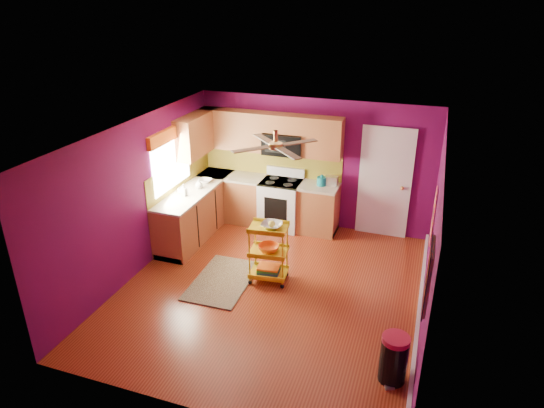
% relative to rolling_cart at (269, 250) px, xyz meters
% --- Properties ---
extents(ground, '(5.00, 5.00, 0.00)m').
position_rel_rolling_cart_xyz_m(ground, '(0.12, -0.26, -0.55)').
color(ground, maroon).
rests_on(ground, ground).
extents(room_envelope, '(4.54, 5.04, 2.52)m').
position_rel_rolling_cart_xyz_m(room_envelope, '(0.15, -0.26, 1.09)').
color(room_envelope, '#600B49').
rests_on(room_envelope, ground).
extents(lower_cabinets, '(2.81, 2.31, 0.94)m').
position_rel_rolling_cart_xyz_m(lower_cabinets, '(-1.22, 1.56, -0.11)').
color(lower_cabinets, brown).
rests_on(lower_cabinets, ground).
extents(electric_range, '(0.76, 0.66, 1.13)m').
position_rel_rolling_cart_xyz_m(electric_range, '(-0.43, 1.92, -0.06)').
color(electric_range, white).
rests_on(electric_range, ground).
extents(upper_cabinetry, '(2.80, 2.30, 1.26)m').
position_rel_rolling_cart_xyz_m(upper_cabinetry, '(-1.12, 1.92, 1.25)').
color(upper_cabinetry, brown).
rests_on(upper_cabinetry, ground).
extents(left_window, '(0.08, 1.35, 1.08)m').
position_rel_rolling_cart_xyz_m(left_window, '(-2.10, 0.79, 1.19)').
color(left_window, white).
rests_on(left_window, ground).
extents(panel_door, '(0.95, 0.11, 2.15)m').
position_rel_rolling_cart_xyz_m(panel_door, '(1.47, 2.21, 0.48)').
color(panel_door, white).
rests_on(panel_door, ground).
extents(right_wall_art, '(0.04, 2.74, 1.04)m').
position_rel_rolling_cart_xyz_m(right_wall_art, '(2.35, -0.59, 0.90)').
color(right_wall_art, black).
rests_on(right_wall_art, ground).
extents(ceiling_fan, '(1.01, 1.01, 0.26)m').
position_rel_rolling_cart_xyz_m(ceiling_fan, '(0.12, -0.06, 1.74)').
color(ceiling_fan, '#BF8C3F').
rests_on(ceiling_fan, ground).
extents(shag_rug, '(0.89, 1.42, 0.02)m').
position_rel_rolling_cart_xyz_m(shag_rug, '(-0.69, -0.28, -0.53)').
color(shag_rug, black).
rests_on(shag_rug, ground).
extents(rolling_cart, '(0.63, 0.49, 1.06)m').
position_rel_rolling_cart_xyz_m(rolling_cart, '(0.00, 0.00, 0.00)').
color(rolling_cart, gold).
rests_on(rolling_cart, ground).
extents(trash_can, '(0.42, 0.42, 0.63)m').
position_rel_rolling_cart_xyz_m(trash_can, '(2.11, -1.57, -0.23)').
color(trash_can, black).
rests_on(trash_can, ground).
extents(teal_kettle, '(0.18, 0.18, 0.21)m').
position_rel_rolling_cart_xyz_m(teal_kettle, '(0.35, 1.98, 0.48)').
color(teal_kettle, '#127F89').
rests_on(teal_kettle, lower_cabinets).
extents(toaster, '(0.22, 0.15, 0.18)m').
position_rel_rolling_cart_xyz_m(toaster, '(0.52, 2.04, 0.48)').
color(toaster, beige).
rests_on(toaster, lower_cabinets).
extents(soap_bottle_a, '(0.10, 0.10, 0.21)m').
position_rel_rolling_cart_xyz_m(soap_bottle_a, '(-1.85, 0.70, 0.50)').
color(soap_bottle_a, '#EA3F72').
rests_on(soap_bottle_a, lower_cabinets).
extents(soap_bottle_b, '(0.14, 0.14, 0.18)m').
position_rel_rolling_cart_xyz_m(soap_bottle_b, '(-1.75, 1.10, 0.48)').
color(soap_bottle_b, white).
rests_on(soap_bottle_b, lower_cabinets).
extents(counter_dish, '(0.24, 0.24, 0.06)m').
position_rel_rolling_cart_xyz_m(counter_dish, '(-1.78, 1.41, 0.42)').
color(counter_dish, white).
rests_on(counter_dish, lower_cabinets).
extents(counter_cup, '(0.13, 0.13, 0.10)m').
position_rel_rolling_cart_xyz_m(counter_cup, '(-1.94, 0.78, 0.45)').
color(counter_cup, white).
rests_on(counter_cup, lower_cabinets).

